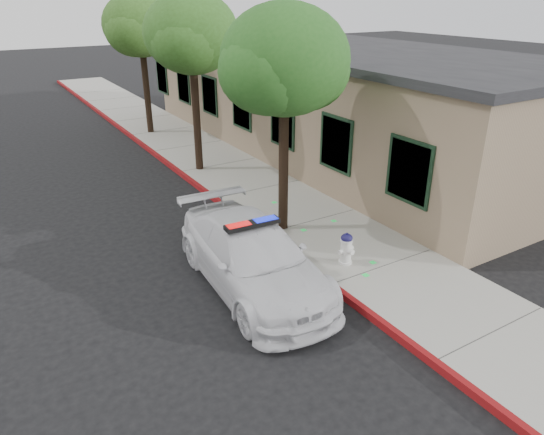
{
  "coord_description": "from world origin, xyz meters",
  "views": [
    {
      "loc": [
        -6.09,
        -7.51,
        6.12
      ],
      "look_at": [
        -0.19,
        2.18,
        1.0
      ],
      "focal_mm": 33.09,
      "sensor_mm": 36.0,
      "label": 1
    }
  ],
  "objects_px": {
    "fire_hydrant": "(346,248)",
    "street_tree_mid": "(191,37)",
    "street_tree_far": "(141,28)",
    "clapboard_building": "(329,98)",
    "street_tree_near": "(285,65)",
    "police_car": "(253,257)"
  },
  "relations": [
    {
      "from": "fire_hydrant",
      "to": "street_tree_mid",
      "type": "xyz_separation_m",
      "value": [
        -0.11,
        8.41,
        4.19
      ]
    },
    {
      "from": "street_tree_far",
      "to": "fire_hydrant",
      "type": "bearing_deg",
      "value": -90.61
    },
    {
      "from": "fire_hydrant",
      "to": "street_tree_far",
      "type": "relative_size",
      "value": 0.13
    },
    {
      "from": "street_tree_mid",
      "to": "fire_hydrant",
      "type": "bearing_deg",
      "value": -89.22
    },
    {
      "from": "clapboard_building",
      "to": "street_tree_near",
      "type": "bearing_deg",
      "value": -135.17
    },
    {
      "from": "clapboard_building",
      "to": "fire_hydrant",
      "type": "relative_size",
      "value": 26.31
    },
    {
      "from": "street_tree_mid",
      "to": "police_car",
      "type": "bearing_deg",
      "value": -105.28
    },
    {
      "from": "clapboard_building",
      "to": "street_tree_mid",
      "type": "distance_m",
      "value": 6.45
    },
    {
      "from": "street_tree_mid",
      "to": "clapboard_building",
      "type": "bearing_deg",
      "value": 0.02
    },
    {
      "from": "street_tree_far",
      "to": "street_tree_near",
      "type": "bearing_deg",
      "value": -91.72
    },
    {
      "from": "clapboard_building",
      "to": "street_tree_far",
      "type": "relative_size",
      "value": 3.45
    },
    {
      "from": "street_tree_near",
      "to": "street_tree_mid",
      "type": "height_order",
      "value": "street_tree_mid"
    },
    {
      "from": "street_tree_mid",
      "to": "street_tree_far",
      "type": "height_order",
      "value": "street_tree_mid"
    },
    {
      "from": "clapboard_building",
      "to": "fire_hydrant",
      "type": "distance_m",
      "value": 10.32
    },
    {
      "from": "police_car",
      "to": "street_tree_far",
      "type": "xyz_separation_m",
      "value": [
        2.44,
        14.01,
        3.95
      ]
    },
    {
      "from": "street_tree_far",
      "to": "police_car",
      "type": "bearing_deg",
      "value": -99.87
    },
    {
      "from": "police_car",
      "to": "street_tree_far",
      "type": "bearing_deg",
      "value": 83.7
    },
    {
      "from": "police_car",
      "to": "fire_hydrant",
      "type": "relative_size",
      "value": 6.63
    },
    {
      "from": "clapboard_building",
      "to": "street_tree_far",
      "type": "distance_m",
      "value": 8.67
    },
    {
      "from": "street_tree_mid",
      "to": "street_tree_far",
      "type": "relative_size",
      "value": 1.01
    },
    {
      "from": "police_car",
      "to": "fire_hydrant",
      "type": "bearing_deg",
      "value": -7.99
    },
    {
      "from": "police_car",
      "to": "street_tree_far",
      "type": "height_order",
      "value": "street_tree_far"
    }
  ]
}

